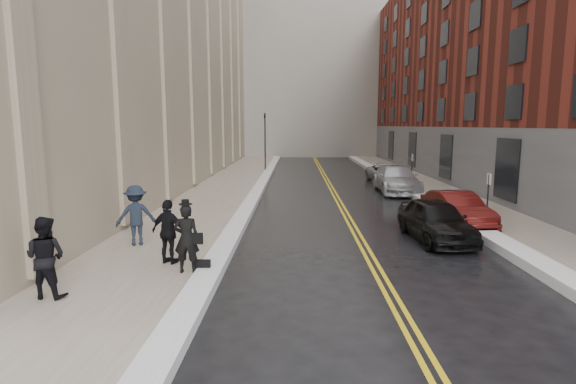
{
  "coord_description": "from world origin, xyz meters",
  "views": [
    {
      "loc": [
        0.16,
        -10.0,
        4.14
      ],
      "look_at": [
        -0.15,
        6.98,
        1.6
      ],
      "focal_mm": 28.0,
      "sensor_mm": 36.0,
      "label": 1
    }
  ],
  "objects_px": {
    "pedestrian_main": "(187,239)",
    "car_silver_near": "(396,179)",
    "pedestrian_b": "(136,215)",
    "car_maroon": "(457,209)",
    "pedestrian_a": "(45,257)",
    "pedestrian_c": "(169,232)",
    "car_black": "(436,220)",
    "car_silver_far": "(388,173)"
  },
  "relations": [
    {
      "from": "pedestrian_c",
      "to": "pedestrian_main",
      "type": "bearing_deg",
      "value": 151.59
    },
    {
      "from": "car_silver_near",
      "to": "pedestrian_b",
      "type": "xyz_separation_m",
      "value": [
        -11.56,
        -13.12,
        0.33
      ]
    },
    {
      "from": "pedestrian_a",
      "to": "pedestrian_b",
      "type": "height_order",
      "value": "pedestrian_b"
    },
    {
      "from": "pedestrian_c",
      "to": "car_silver_far",
      "type": "bearing_deg",
      "value": -97.36
    },
    {
      "from": "pedestrian_b",
      "to": "car_black",
      "type": "bearing_deg",
      "value": 165.3
    },
    {
      "from": "car_silver_near",
      "to": "pedestrian_c",
      "type": "relative_size",
      "value": 3.03
    },
    {
      "from": "car_maroon",
      "to": "pedestrian_a",
      "type": "distance_m",
      "value": 15.0
    },
    {
      "from": "car_silver_far",
      "to": "pedestrian_a",
      "type": "xyz_separation_m",
      "value": [
        -12.44,
        -22.54,
        0.45
      ]
    },
    {
      "from": "car_silver_far",
      "to": "pedestrian_a",
      "type": "height_order",
      "value": "pedestrian_a"
    },
    {
      "from": "pedestrian_main",
      "to": "pedestrian_c",
      "type": "height_order",
      "value": "pedestrian_main"
    },
    {
      "from": "pedestrian_c",
      "to": "car_black",
      "type": "bearing_deg",
      "value": -138.88
    },
    {
      "from": "pedestrian_main",
      "to": "pedestrian_c",
      "type": "distance_m",
      "value": 1.07
    },
    {
      "from": "pedestrian_c",
      "to": "pedestrian_b",
      "type": "bearing_deg",
      "value": -30.55
    },
    {
      "from": "pedestrian_a",
      "to": "car_black",
      "type": "bearing_deg",
      "value": -145.79
    },
    {
      "from": "pedestrian_a",
      "to": "pedestrian_c",
      "type": "relative_size",
      "value": 1.02
    },
    {
      "from": "car_black",
      "to": "car_maroon",
      "type": "xyz_separation_m",
      "value": [
        1.6,
        2.39,
        -0.05
      ]
    },
    {
      "from": "pedestrian_a",
      "to": "pedestrian_c",
      "type": "distance_m",
      "value": 3.38
    },
    {
      "from": "pedestrian_b",
      "to": "pedestrian_c",
      "type": "distance_m",
      "value": 2.63
    },
    {
      "from": "car_black",
      "to": "pedestrian_a",
      "type": "bearing_deg",
      "value": -155.46
    },
    {
      "from": "car_silver_near",
      "to": "pedestrian_a",
      "type": "bearing_deg",
      "value": -123.19
    },
    {
      "from": "car_silver_near",
      "to": "pedestrian_a",
      "type": "distance_m",
      "value": 21.45
    },
    {
      "from": "car_maroon",
      "to": "pedestrian_a",
      "type": "relative_size",
      "value": 2.23
    },
    {
      "from": "car_black",
      "to": "car_silver_far",
      "type": "bearing_deg",
      "value": 80.12
    },
    {
      "from": "pedestrian_main",
      "to": "pedestrian_b",
      "type": "height_order",
      "value": "pedestrian_b"
    },
    {
      "from": "pedestrian_a",
      "to": "pedestrian_c",
      "type": "height_order",
      "value": "pedestrian_a"
    },
    {
      "from": "pedestrian_main",
      "to": "car_silver_near",
      "type": "bearing_deg",
      "value": -121.68
    },
    {
      "from": "car_silver_near",
      "to": "car_silver_far",
      "type": "distance_m",
      "value": 4.79
    },
    {
      "from": "car_silver_far",
      "to": "pedestrian_c",
      "type": "relative_size",
      "value": 2.53
    },
    {
      "from": "car_silver_far",
      "to": "pedestrian_b",
      "type": "xyz_separation_m",
      "value": [
        -11.98,
        -17.89,
        0.5
      ]
    },
    {
      "from": "car_maroon",
      "to": "car_silver_near",
      "type": "xyz_separation_m",
      "value": [
        -0.42,
        9.39,
        0.12
      ]
    },
    {
      "from": "car_silver_near",
      "to": "pedestrian_a",
      "type": "xyz_separation_m",
      "value": [
        -12.02,
        -17.77,
        0.28
      ]
    },
    {
      "from": "pedestrian_c",
      "to": "car_silver_near",
      "type": "bearing_deg",
      "value": -103.14
    },
    {
      "from": "pedestrian_b",
      "to": "pedestrian_c",
      "type": "xyz_separation_m",
      "value": [
        1.67,
        -2.03,
        -0.07
      ]
    },
    {
      "from": "car_black",
      "to": "pedestrian_a",
      "type": "xyz_separation_m",
      "value": [
        -10.84,
        -5.98,
        0.36
      ]
    },
    {
      "from": "car_black",
      "to": "pedestrian_b",
      "type": "xyz_separation_m",
      "value": [
        -10.38,
        -1.33,
        0.4
      ]
    },
    {
      "from": "car_silver_near",
      "to": "pedestrian_main",
      "type": "distance_m",
      "value": 18.4
    },
    {
      "from": "car_maroon",
      "to": "pedestrian_c",
      "type": "xyz_separation_m",
      "value": [
        -10.31,
        -5.76,
        0.38
      ]
    },
    {
      "from": "pedestrian_b",
      "to": "car_maroon",
      "type": "bearing_deg",
      "value": 175.26
    },
    {
      "from": "car_silver_far",
      "to": "pedestrian_main",
      "type": "relative_size",
      "value": 2.52
    },
    {
      "from": "pedestrian_a",
      "to": "pedestrian_b",
      "type": "bearing_deg",
      "value": -90.35
    },
    {
      "from": "car_black",
      "to": "car_maroon",
      "type": "relative_size",
      "value": 1.03
    },
    {
      "from": "car_silver_far",
      "to": "pedestrian_b",
      "type": "distance_m",
      "value": 21.53
    }
  ]
}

